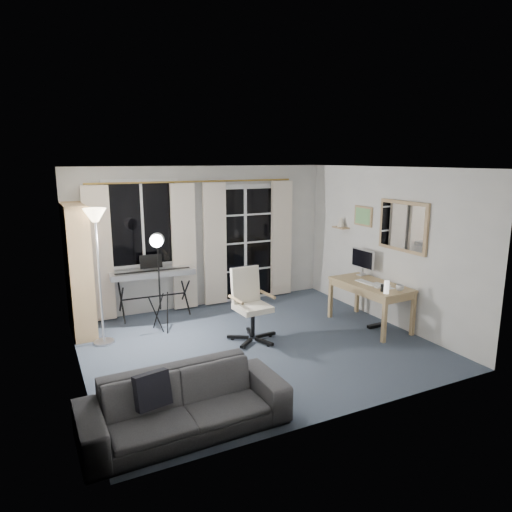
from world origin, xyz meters
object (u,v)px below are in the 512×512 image
at_px(studio_light, 158,252).
at_px(keyboard_piano, 153,274).
at_px(office_chair, 249,297).
at_px(desk, 370,289).
at_px(torchiere_lamp, 96,236).
at_px(monitor, 363,260).
at_px(sofa, 184,394).
at_px(bookshelf, 76,274).
at_px(mug, 400,287).

bearing_deg(studio_light, keyboard_piano, 104.87).
bearing_deg(office_chair, desk, -14.95).
relative_size(office_chair, desk, 0.79).
bearing_deg(studio_light, torchiere_lamp, -155.38).
bearing_deg(office_chair, monitor, -1.52).
bearing_deg(office_chair, sofa, -133.71).
bearing_deg(bookshelf, desk, -23.45).
relative_size(bookshelf, sofa, 0.99).
relative_size(torchiere_lamp, office_chair, 1.83).
height_order(keyboard_piano, monitor, monitor).
distance_m(bookshelf, desk, 4.33).
xyz_separation_m(office_chair, desk, (1.87, -0.37, -0.01)).
distance_m(torchiere_lamp, studio_light, 0.87).
bearing_deg(mug, studio_light, 151.55).
height_order(office_chair, monitor, monitor).
relative_size(keyboard_piano, office_chair, 1.29).
bearing_deg(mug, sofa, -165.06).
height_order(studio_light, mug, studio_light).
bearing_deg(desk, mug, -81.51).
height_order(keyboard_piano, mug, keyboard_piano).
xyz_separation_m(monitor, sofa, (-3.57, -1.88, -0.56)).
relative_size(monitor, sofa, 0.25).
height_order(studio_light, office_chair, studio_light).
bearing_deg(desk, monitor, 63.55).
xyz_separation_m(keyboard_piano, studio_light, (-0.07, -0.67, 0.49)).
distance_m(bookshelf, mug, 4.62).
relative_size(studio_light, sofa, 0.79).
distance_m(bookshelf, keyboard_piano, 1.17).
bearing_deg(sofa, office_chair, 48.61).
relative_size(torchiere_lamp, mug, 16.94).
bearing_deg(mug, office_chair, 156.08).
bearing_deg(studio_light, bookshelf, 176.95).
xyz_separation_m(desk, monitor, (0.20, 0.45, 0.34)).
bearing_deg(keyboard_piano, bookshelf, -167.65).
relative_size(desk, mug, 11.65).
xyz_separation_m(keyboard_piano, desk, (2.86, -1.82, -0.13)).
xyz_separation_m(office_chair, monitor, (2.06, 0.08, 0.33)).
distance_m(torchiere_lamp, sofa, 2.79).
bearing_deg(bookshelf, monitor, -16.99).
height_order(bookshelf, desk, bookshelf).
bearing_deg(bookshelf, sofa, -79.79).
xyz_separation_m(torchiere_lamp, sofa, (0.38, -2.52, -1.14)).
height_order(bookshelf, office_chair, bookshelf).
xyz_separation_m(keyboard_piano, monitor, (3.06, -1.37, 0.21)).
distance_m(torchiere_lamp, monitor, 4.05).
distance_m(office_chair, monitor, 2.09).
distance_m(keyboard_piano, monitor, 3.36).
relative_size(monitor, mug, 4.40).
height_order(studio_light, sofa, studio_light).
xyz_separation_m(bookshelf, office_chair, (2.14, -1.25, -0.30)).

